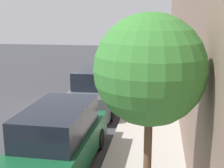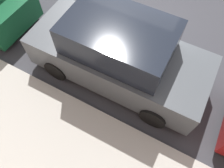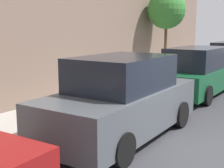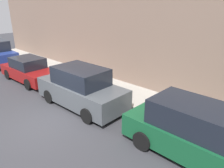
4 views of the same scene
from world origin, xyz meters
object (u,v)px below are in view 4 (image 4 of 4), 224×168
object	(u,v)px
parked_minivan_second	(198,133)
parked_sedan_fourth	(29,70)
parked_suv_third	(81,88)
fire_hydrant	(2,50)

from	to	relation	value
parked_minivan_second	parked_sedan_fourth	bearing A→B (deg)	90.31
parked_suv_third	parked_sedan_fourth	bearing A→B (deg)	89.58
parked_minivan_second	fire_hydrant	world-z (taller)	parked_minivan_second
parked_minivan_second	fire_hydrant	bearing A→B (deg)	85.37
parked_sedan_fourth	parked_suv_third	bearing A→B (deg)	-90.42
parked_suv_third	parked_sedan_fourth	world-z (taller)	parked_suv_third
parked_minivan_second	parked_sedan_fourth	size ratio (longest dim) A/B	1.09
parked_suv_third	parked_sedan_fourth	size ratio (longest dim) A/B	1.06
parked_minivan_second	fire_hydrant	distance (m)	19.94
parked_suv_third	fire_hydrant	size ratio (longest dim) A/B	6.98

